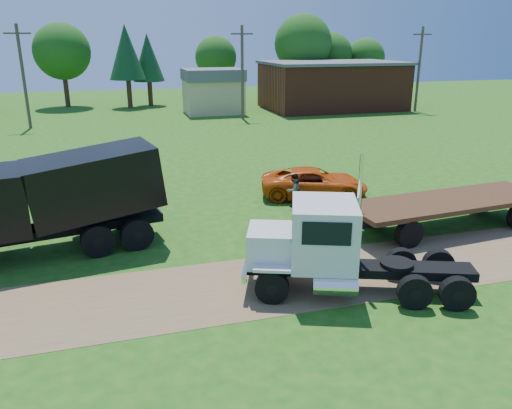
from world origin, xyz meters
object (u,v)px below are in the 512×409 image
object	(u,v)px
white_semi_tractor	(326,247)
black_dump_truck	(49,198)
orange_pickup	(314,183)
flatbed_trailer	(448,206)

from	to	relation	value
white_semi_tractor	black_dump_truck	distance (m)	10.38
black_dump_truck	orange_pickup	distance (m)	12.82
white_semi_tractor	flatbed_trailer	world-z (taller)	white_semi_tractor
black_dump_truck	white_semi_tractor	bearing A→B (deg)	-43.54
white_semi_tractor	orange_pickup	size ratio (longest dim) A/B	1.36
orange_pickup	white_semi_tractor	bearing A→B (deg)	176.10
black_dump_truck	orange_pickup	xyz separation A→B (m)	(12.19, 3.73, -1.41)
white_semi_tractor	flatbed_trailer	bearing A→B (deg)	47.25
flatbed_trailer	white_semi_tractor	bearing A→B (deg)	-157.85
white_semi_tractor	flatbed_trailer	size ratio (longest dim) A/B	0.79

